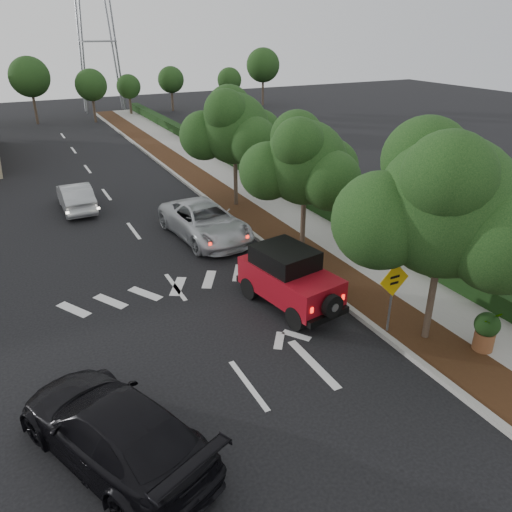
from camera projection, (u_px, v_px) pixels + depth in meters
ground at (248, 385)px, 13.01m from camera, size 120.00×120.00×0.00m
curb at (226, 214)px, 24.57m from camera, size 0.20×70.00×0.15m
planting_strip at (244, 211)px, 24.99m from camera, size 1.80×70.00×0.12m
sidewalk at (277, 205)px, 25.76m from camera, size 2.00×70.00×0.12m
hedge at (301, 195)px, 26.19m from camera, size 0.80×70.00×0.80m
transmission_tower at (106, 111)px, 54.34m from camera, size 7.00×4.00×28.00m
street_tree_near at (424, 340)px, 14.88m from camera, size 3.80×3.80×5.92m
street_tree_mid at (302, 253)px, 20.56m from camera, size 3.20×3.20×5.32m
street_tree_far at (236, 206)px, 25.82m from camera, size 3.40×3.40×5.62m
red_jeep at (286, 277)px, 16.40m from camera, size 2.29×4.04×1.99m
silver_suv_ahead at (205, 221)px, 21.71m from camera, size 2.96×5.61×1.50m
black_suv_oncoming at (113, 429)px, 10.56m from camera, size 4.05×5.69×1.53m
silver_sedan_oncoming at (76, 197)px, 25.07m from camera, size 1.45×4.14×1.36m
speed_hump_sign at (393, 288)px, 14.49m from camera, size 1.07×0.09×2.28m
terracotta_planter at (487, 328)px, 13.96m from camera, size 0.70×0.70×1.23m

